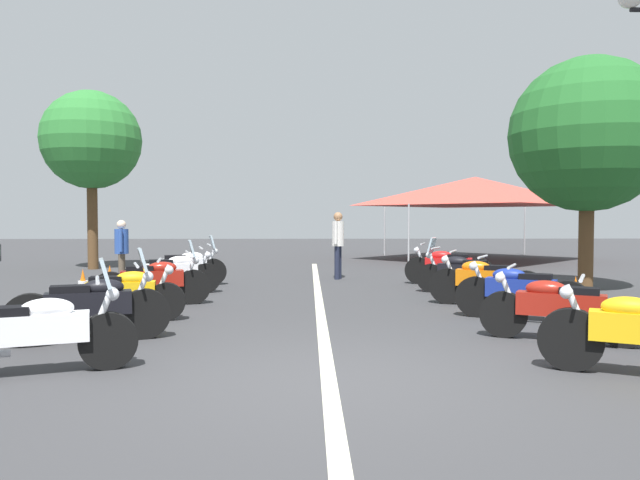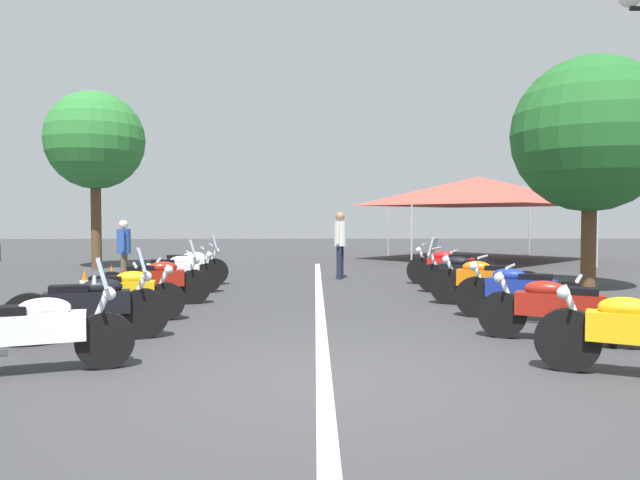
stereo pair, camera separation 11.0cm
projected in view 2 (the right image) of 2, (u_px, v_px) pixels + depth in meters
ground_plane at (324, 381)px, 5.85m from camera, size 80.00×80.00×0.00m
lane_centre_stripe at (320, 305)px, 10.90m from camera, size 19.68×0.16×0.01m
motorcycle_left_row_0 at (29, 331)px, 6.06m from camera, size 0.96×2.07×1.20m
motorcycle_left_row_1 at (90, 306)px, 7.68m from camera, size 0.91×2.00×1.23m
motorcycle_left_row_2 at (122, 293)px, 9.18m from camera, size 0.67×1.96×0.98m
motorcycle_left_row_3 at (155, 280)px, 10.90m from camera, size 0.83×2.09×1.21m
motorcycle_left_row_4 at (174, 272)px, 12.58m from camera, size 0.81×2.04×1.00m
motorcycle_left_row_5 at (188, 266)px, 14.09m from camera, size 0.80×1.96×1.21m
motorcycle_right_row_1 at (558, 308)px, 7.64m from camera, size 1.10×1.91×0.99m
motorcycle_right_row_2 at (519, 291)px, 9.27m from camera, size 1.13×1.88×1.01m
motorcycle_right_row_3 at (485, 281)px, 10.80m from camera, size 1.01×1.97×1.02m
motorcycle_right_row_4 at (465, 273)px, 12.48m from camera, size 1.13×1.92×1.20m
motorcycle_right_row_5 at (450, 266)px, 14.20m from camera, size 0.95×2.06×1.01m
traffic_cone_0 at (577, 295)px, 10.16m from camera, size 0.36×0.36×0.61m
traffic_cone_1 at (85, 285)px, 11.72m from camera, size 0.36×0.36×0.61m
traffic_cone_2 at (112, 280)px, 12.67m from camera, size 0.36×0.36×0.61m
bystander_0 at (340, 240)px, 15.55m from camera, size 0.51×0.32×1.78m
bystander_1 at (124, 248)px, 13.94m from camera, size 0.52×0.32×1.58m
roadside_tree_0 at (590, 135)px, 12.90m from camera, size 3.41×3.41×5.18m
roadside_tree_1 at (95, 141)px, 18.55m from camera, size 3.09×3.09×5.64m
event_tent at (479, 191)px, 22.29m from camera, size 6.82×6.82×3.20m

